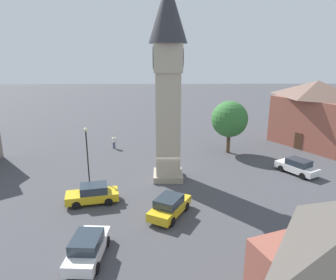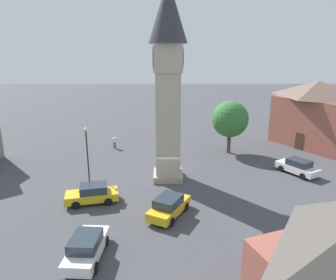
{
  "view_description": "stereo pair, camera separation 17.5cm",
  "coord_description": "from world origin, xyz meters",
  "px_view_note": "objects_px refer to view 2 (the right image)",
  "views": [
    {
      "loc": [
        -27.24,
        0.6,
        11.48
      ],
      "look_at": [
        0.0,
        0.0,
        3.85
      ],
      "focal_mm": 32.46,
      "sensor_mm": 36.0,
      "label": 1
    },
    {
      "loc": [
        -27.25,
        0.43,
        11.48
      ],
      "look_at": [
        0.0,
        0.0,
        3.85
      ],
      "focal_mm": 32.46,
      "sensor_mm": 36.0,
      "label": 2
    }
  ],
  "objects_px": {
    "clock_tower": "(168,68)",
    "pedestrian": "(114,141)",
    "tree": "(230,119)",
    "building_corner_back": "(315,114)",
    "car_blue_kerb": "(92,194)",
    "car_red_corner": "(298,167)",
    "lamp_post": "(87,147)",
    "car_silver_kerb": "(169,206)",
    "car_white_side": "(87,247)"
  },
  "relations": [
    {
      "from": "clock_tower",
      "to": "pedestrian",
      "type": "xyz_separation_m",
      "value": [
        9.94,
        6.65,
        -9.4
      ]
    },
    {
      "from": "tree",
      "to": "building_corner_back",
      "type": "bearing_deg",
      "value": -78.25
    },
    {
      "from": "car_blue_kerb",
      "to": "tree",
      "type": "distance_m",
      "value": 19.06
    },
    {
      "from": "car_red_corner",
      "to": "lamp_post",
      "type": "height_order",
      "value": "lamp_post"
    },
    {
      "from": "building_corner_back",
      "to": "car_silver_kerb",
      "type": "bearing_deg",
      "value": 132.63
    },
    {
      "from": "car_blue_kerb",
      "to": "car_silver_kerb",
      "type": "relative_size",
      "value": 0.99
    },
    {
      "from": "clock_tower",
      "to": "car_blue_kerb",
      "type": "relative_size",
      "value": 4.07
    },
    {
      "from": "clock_tower",
      "to": "car_white_side",
      "type": "distance_m",
      "value": 16.1
    },
    {
      "from": "car_blue_kerb",
      "to": "car_white_side",
      "type": "height_order",
      "value": "same"
    },
    {
      "from": "car_red_corner",
      "to": "car_white_side",
      "type": "xyz_separation_m",
      "value": [
        -12.86,
        17.86,
        0.0
      ]
    },
    {
      "from": "tree",
      "to": "lamp_post",
      "type": "distance_m",
      "value": 17.35
    },
    {
      "from": "clock_tower",
      "to": "car_silver_kerb",
      "type": "height_order",
      "value": "clock_tower"
    },
    {
      "from": "clock_tower",
      "to": "car_silver_kerb",
      "type": "xyz_separation_m",
      "value": [
        -7.03,
        0.04,
        -9.65
      ]
    },
    {
      "from": "car_red_corner",
      "to": "pedestrian",
      "type": "height_order",
      "value": "pedestrian"
    },
    {
      "from": "tree",
      "to": "pedestrian",
      "type": "bearing_deg",
      "value": 82.08
    },
    {
      "from": "pedestrian",
      "to": "lamp_post",
      "type": "relative_size",
      "value": 0.32
    },
    {
      "from": "car_white_side",
      "to": "tree",
      "type": "xyz_separation_m",
      "value": [
        19.89,
        -12.42,
        3.38
      ]
    },
    {
      "from": "building_corner_back",
      "to": "lamp_post",
      "type": "relative_size",
      "value": 2.23
    },
    {
      "from": "car_white_side",
      "to": "lamp_post",
      "type": "xyz_separation_m",
      "value": [
        10.89,
        2.4,
        2.76
      ]
    },
    {
      "from": "car_white_side",
      "to": "building_corner_back",
      "type": "bearing_deg",
      "value": -46.85
    },
    {
      "from": "pedestrian",
      "to": "car_silver_kerb",
      "type": "bearing_deg",
      "value": -158.71
    },
    {
      "from": "car_blue_kerb",
      "to": "car_red_corner",
      "type": "relative_size",
      "value": 1.0
    },
    {
      "from": "car_silver_kerb",
      "to": "lamp_post",
      "type": "relative_size",
      "value": 0.84
    },
    {
      "from": "car_white_side",
      "to": "building_corner_back",
      "type": "distance_m",
      "value": 32.72
    },
    {
      "from": "tree",
      "to": "lamp_post",
      "type": "height_order",
      "value": "tree"
    },
    {
      "from": "car_blue_kerb",
      "to": "pedestrian",
      "type": "xyz_separation_m",
      "value": [
        14.83,
        0.5,
        0.25
      ]
    },
    {
      "from": "lamp_post",
      "to": "car_white_side",
      "type": "bearing_deg",
      "value": -167.55
    },
    {
      "from": "tree",
      "to": "lamp_post",
      "type": "xyz_separation_m",
      "value": [
        -9.0,
        14.82,
        -0.62
      ]
    },
    {
      "from": "car_blue_kerb",
      "to": "building_corner_back",
      "type": "bearing_deg",
      "value": -58.65
    },
    {
      "from": "car_white_side",
      "to": "pedestrian",
      "type": "bearing_deg",
      "value": 4.55
    },
    {
      "from": "building_corner_back",
      "to": "clock_tower",
      "type": "bearing_deg",
      "value": 118.75
    },
    {
      "from": "building_corner_back",
      "to": "lamp_post",
      "type": "height_order",
      "value": "building_corner_back"
    },
    {
      "from": "car_white_side",
      "to": "lamp_post",
      "type": "relative_size",
      "value": 0.8
    },
    {
      "from": "tree",
      "to": "building_corner_back",
      "type": "xyz_separation_m",
      "value": [
        2.35,
        -11.32,
        0.18
      ]
    },
    {
      "from": "car_white_side",
      "to": "building_corner_back",
      "type": "xyz_separation_m",
      "value": [
        22.24,
        -23.73,
        3.56
      ]
    },
    {
      "from": "building_corner_back",
      "to": "car_red_corner",
      "type": "bearing_deg",
      "value": 147.97
    },
    {
      "from": "car_blue_kerb",
      "to": "car_white_side",
      "type": "distance_m",
      "value": 7.14
    },
    {
      "from": "pedestrian",
      "to": "clock_tower",
      "type": "bearing_deg",
      "value": -146.21
    },
    {
      "from": "pedestrian",
      "to": "tree",
      "type": "distance_m",
      "value": 14.63
    },
    {
      "from": "clock_tower",
      "to": "lamp_post",
      "type": "height_order",
      "value": "clock_tower"
    },
    {
      "from": "clock_tower",
      "to": "tree",
      "type": "distance_m",
      "value": 12.61
    },
    {
      "from": "car_blue_kerb",
      "to": "tree",
      "type": "relative_size",
      "value": 0.7
    },
    {
      "from": "clock_tower",
      "to": "pedestrian",
      "type": "distance_m",
      "value": 15.21
    },
    {
      "from": "building_corner_back",
      "to": "car_white_side",
      "type": "bearing_deg",
      "value": 133.15
    },
    {
      "from": "car_red_corner",
      "to": "tree",
      "type": "xyz_separation_m",
      "value": [
        7.03,
        5.45,
        3.38
      ]
    },
    {
      "from": "car_blue_kerb",
      "to": "pedestrian",
      "type": "bearing_deg",
      "value": 1.94
    },
    {
      "from": "clock_tower",
      "to": "car_blue_kerb",
      "type": "height_order",
      "value": "clock_tower"
    },
    {
      "from": "car_silver_kerb",
      "to": "car_red_corner",
      "type": "distance_m",
      "value": 15.24
    },
    {
      "from": "car_white_side",
      "to": "building_corner_back",
      "type": "height_order",
      "value": "building_corner_back"
    },
    {
      "from": "car_white_side",
      "to": "clock_tower",
      "type": "bearing_deg",
      "value": -22.4
    }
  ]
}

